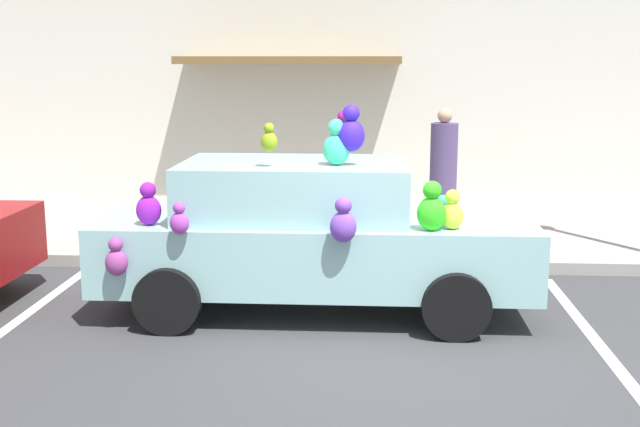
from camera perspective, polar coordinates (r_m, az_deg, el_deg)
ground_plane at (r=6.95m, az=5.77°, el=-10.69°), size 60.00×60.00×0.00m
sidewalk at (r=11.72m, az=4.92°, el=-1.31°), size 24.00×4.00×0.15m
storefront_building at (r=13.61m, az=4.88°, el=13.59°), size 24.00×1.25×6.40m
parking_stripe_front at (r=8.15m, az=18.59°, el=-7.88°), size 0.12×3.60×0.01m
parking_stripe_rear at (r=8.62m, az=-20.59°, el=-7.00°), size 0.12×3.60×0.01m
plush_covered_car at (r=8.14m, az=-0.65°, el=-1.49°), size 4.36×1.95×2.14m
teddy_bear_on_sidewalk at (r=10.57m, az=-10.65°, el=-0.84°), size 0.32×0.26×0.60m
pedestrian_near_shopfront at (r=11.25m, az=8.81°, el=2.65°), size 0.38×0.38×1.76m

